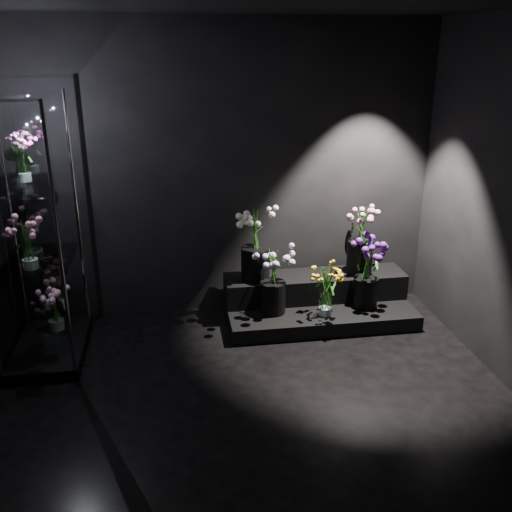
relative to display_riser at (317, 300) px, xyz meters
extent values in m
plane|color=black|center=(-0.82, -1.64, -0.17)|extent=(4.00, 4.00, 0.00)
plane|color=black|center=(-0.82, 0.36, 1.23)|extent=(4.00, 0.00, 4.00)
plane|color=black|center=(-0.82, -3.64, 1.23)|extent=(4.00, 0.00, 4.00)
cube|color=black|center=(0.00, -0.09, -0.09)|extent=(1.81, 0.80, 0.15)
cube|color=black|center=(0.00, 0.11, 0.11)|extent=(1.81, 0.40, 0.25)
cube|color=black|center=(-2.50, -0.35, -0.12)|extent=(0.60, 1.00, 0.10)
cube|color=white|center=(-2.50, -0.35, 0.69)|extent=(0.54, 0.94, 0.01)
cube|color=white|center=(-2.50, -0.35, 1.34)|extent=(0.54, 0.94, 0.01)
cylinder|color=white|center=(0.00, -0.29, 0.09)|extent=(0.13, 0.13, 0.22)
cylinder|color=black|center=(-0.48, -0.15, 0.14)|extent=(0.24, 0.24, 0.31)
cylinder|color=black|center=(0.43, -0.17, 0.13)|extent=(0.24, 0.24, 0.30)
cylinder|color=black|center=(-0.61, 0.11, 0.39)|extent=(0.28, 0.28, 0.32)
cylinder|color=black|center=(0.45, 0.11, 0.40)|extent=(0.26, 0.26, 0.33)
cylinder|color=white|center=(-2.53, -0.49, 0.81)|extent=(0.13, 0.13, 0.23)
cylinder|color=white|center=(-2.54, -0.23, 1.45)|extent=(0.11, 0.11, 0.21)
cylinder|color=white|center=(-2.48, -0.09, 0.07)|extent=(0.15, 0.15, 0.26)
camera|label=1|loc=(-1.40, -4.98, 2.40)|focal=40.00mm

